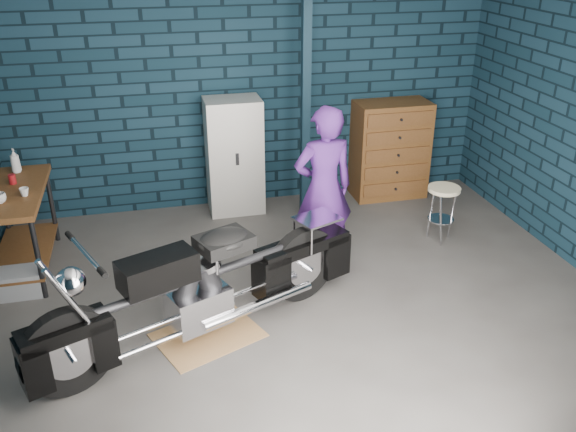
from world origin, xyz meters
name	(u,v)px	position (x,y,z in m)	size (l,w,h in m)	color
ground	(301,300)	(0.00, 0.00, 0.00)	(6.00, 6.00, 0.00)	#504E4B
room_walls	(288,94)	(0.00, 0.55, 1.90)	(6.02, 5.01, 2.71)	#0E232F
support_post	(306,108)	(0.55, 1.95, 1.35)	(0.10, 0.10, 2.70)	#102532
workbench	(20,231)	(-2.68, 1.26, 0.46)	(0.60, 1.40, 0.91)	brown
drip_mat	(208,335)	(-0.95, -0.35, 0.00)	(0.88, 0.66, 0.01)	#966641
motorcycle	(204,279)	(-0.95, -0.35, 0.58)	(2.65, 0.72, 1.17)	black
person	(323,189)	(0.40, 0.65, 0.87)	(0.64, 0.42, 1.74)	#461C6C
storage_bin	(21,282)	(-2.66, 0.76, 0.13)	(0.41, 0.29, 0.26)	gray
locker	(234,156)	(-0.28, 2.23, 0.72)	(0.67, 0.48, 1.44)	beige
tool_chest	(390,150)	(1.79, 2.23, 0.64)	(0.95, 0.53, 1.27)	brown
shop_stool	(441,214)	(1.87, 0.85, 0.33)	(0.36, 0.36, 0.66)	beige
cup_b	(24,192)	(-2.52, 1.08, 0.95)	(0.09, 0.09, 0.08)	beige
mug_red	(12,179)	(-2.69, 1.44, 0.96)	(0.07, 0.07, 0.10)	maroon
bottle	(15,161)	(-2.70, 1.77, 1.04)	(0.10, 0.10, 0.26)	gray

